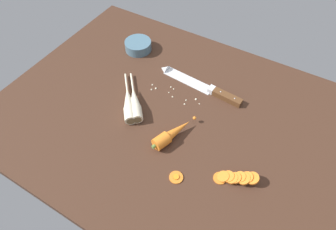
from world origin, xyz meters
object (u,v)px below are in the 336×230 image
(parsnip_mid_left, at_px, (129,104))
(carrot_slice_stack, at_px, (236,178))
(carrot_slice_stray_near, at_px, (176,177))
(parsnip_front, at_px, (135,103))
(whole_carrot, at_px, (172,134))
(prep_bowl, at_px, (138,45))
(chefs_knife, at_px, (198,84))

(parsnip_mid_left, distance_m, carrot_slice_stack, 0.43)
(parsnip_mid_left, height_order, carrot_slice_stray_near, parsnip_mid_left)
(parsnip_front, bearing_deg, whole_carrot, -15.82)
(whole_carrot, distance_m, prep_bowl, 0.47)
(carrot_slice_stray_near, relative_size, prep_bowl, 0.38)
(parsnip_mid_left, bearing_deg, prep_bowl, 118.22)
(chefs_knife, xyz_separation_m, carrot_slice_stack, (0.27, -0.29, 0.01))
(prep_bowl, bearing_deg, chefs_knife, -11.30)
(carrot_slice_stack, xyz_separation_m, carrot_slice_stray_near, (-0.15, -0.08, -0.01))
(whole_carrot, relative_size, carrot_slice_stack, 1.44)
(whole_carrot, height_order, parsnip_mid_left, whole_carrot)
(whole_carrot, xyz_separation_m, parsnip_front, (-0.18, 0.05, -0.00))
(prep_bowl, bearing_deg, parsnip_front, -57.90)
(carrot_slice_stack, height_order, prep_bowl, prep_bowl)
(parsnip_front, height_order, carrot_slice_stray_near, parsnip_front)
(parsnip_front, relative_size, prep_bowl, 1.75)
(carrot_slice_stray_near, bearing_deg, prep_bowl, 134.54)
(whole_carrot, bearing_deg, parsnip_mid_left, 169.56)
(whole_carrot, height_order, prep_bowl, whole_carrot)
(chefs_knife, distance_m, whole_carrot, 0.26)
(carrot_slice_stack, bearing_deg, carrot_slice_stray_near, -151.83)
(whole_carrot, relative_size, carrot_slice_stray_near, 4.27)
(carrot_slice_stack, bearing_deg, whole_carrot, 171.82)
(chefs_knife, relative_size, carrot_slice_stray_near, 8.44)
(parsnip_front, relative_size, carrot_slice_stack, 1.58)
(chefs_knife, height_order, whole_carrot, whole_carrot)
(parsnip_front, xyz_separation_m, carrot_slice_stray_near, (0.26, -0.17, -0.02))
(chefs_knife, relative_size, parsnip_mid_left, 1.78)
(parsnip_front, xyz_separation_m, carrot_slice_stack, (0.41, -0.08, -0.01))
(carrot_slice_stray_near, xyz_separation_m, prep_bowl, (-0.43, 0.43, 0.02))
(carrot_slice_stack, height_order, carrot_slice_stray_near, carrot_slice_stack)
(chefs_knife, xyz_separation_m, prep_bowl, (-0.31, 0.06, 0.01))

